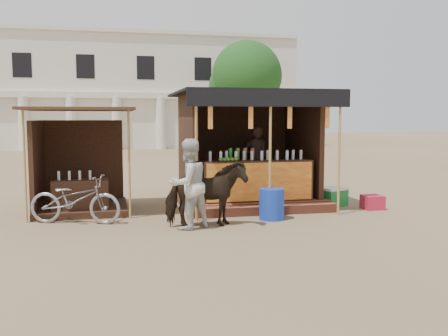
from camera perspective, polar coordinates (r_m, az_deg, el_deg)
ground at (r=9.17m, az=2.19°, el=-7.84°), size 120.00×120.00×0.00m
main_stall at (r=12.47m, az=2.81°, el=0.55°), size 3.60×3.61×2.78m
secondary_stall at (r=11.96m, az=-16.75°, el=-0.75°), size 2.40×2.40×2.38m
cow at (r=9.82m, az=-2.10°, el=-3.01°), size 1.57×0.74×1.32m
motorbike at (r=10.63m, az=-16.65°, el=-3.47°), size 2.00×1.20×0.99m
bystander at (r=9.68m, az=-4.08°, el=-1.83°), size 1.07×0.99×1.76m
blue_barrel at (r=10.66m, az=5.46°, el=-4.13°), size 0.62×0.62×0.66m
red_crate at (r=12.34m, az=16.60°, el=-3.77°), size 0.45×0.44×0.33m
cooler at (r=12.53m, az=12.39°, el=-3.21°), size 0.76×0.66×0.46m
background_building at (r=38.61m, az=-12.23°, el=8.31°), size 26.00×7.45×8.18m
tree at (r=31.90m, az=2.23°, el=10.18°), size 4.50×4.40×7.00m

